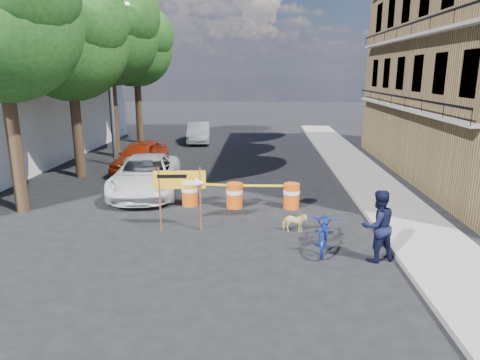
# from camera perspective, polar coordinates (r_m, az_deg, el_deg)

# --- Properties ---
(ground) EXTENTS (120.00, 120.00, 0.00)m
(ground) POSITION_cam_1_polar(r_m,az_deg,el_deg) (12.83, -4.06, -7.33)
(ground) COLOR black
(ground) RESTS_ON ground
(sidewalk_east) EXTENTS (2.40, 40.00, 0.15)m
(sidewalk_east) POSITION_cam_1_polar(r_m,az_deg,el_deg) (19.03, 17.08, -0.53)
(sidewalk_east) COLOR gray
(sidewalk_east) RESTS_ON ground
(tree_near) EXTENTS (5.46, 5.20, 9.15)m
(tree_near) POSITION_cam_1_polar(r_m,az_deg,el_deg) (16.19, -29.33, 18.36)
(tree_near) COLOR #332316
(tree_near) RESTS_ON ground
(tree_mid_a) EXTENTS (5.25, 5.00, 8.68)m
(tree_mid_a) POSITION_cam_1_polar(r_m,az_deg,el_deg) (20.61, -21.68, 16.86)
(tree_mid_a) COLOR #332316
(tree_mid_a) RESTS_ON ground
(tree_mid_b) EXTENTS (5.67, 5.40, 9.62)m
(tree_mid_b) POSITION_cam_1_polar(r_m,az_deg,el_deg) (25.31, -17.01, 18.15)
(tree_mid_b) COLOR #332316
(tree_mid_b) RESTS_ON ground
(tree_far) EXTENTS (5.04, 4.80, 8.84)m
(tree_far) POSITION_cam_1_polar(r_m,az_deg,el_deg) (30.04, -13.66, 16.67)
(tree_far) COLOR #332316
(tree_far) RESTS_ON ground
(streetlamp) EXTENTS (1.25, 0.18, 8.00)m
(streetlamp) POSITION_cam_1_polar(r_m,az_deg,el_deg) (22.60, -16.78, 12.77)
(streetlamp) COLOR gray
(streetlamp) RESTS_ON ground
(barrel_far_left) EXTENTS (0.58, 0.58, 0.90)m
(barrel_far_left) POSITION_cam_1_polar(r_m,az_deg,el_deg) (15.88, -13.38, -1.65)
(barrel_far_left) COLOR #C64F0B
(barrel_far_left) RESTS_ON ground
(barrel_mid_left) EXTENTS (0.58, 0.58, 0.90)m
(barrel_mid_left) POSITION_cam_1_polar(r_m,az_deg,el_deg) (15.53, -6.72, -1.71)
(barrel_mid_left) COLOR #C64F0B
(barrel_mid_left) RESTS_ON ground
(barrel_mid_right) EXTENTS (0.58, 0.58, 0.90)m
(barrel_mid_right) POSITION_cam_1_polar(r_m,az_deg,el_deg) (15.15, -0.75, -2.01)
(barrel_mid_right) COLOR #C64F0B
(barrel_mid_right) RESTS_ON ground
(barrel_far_right) EXTENTS (0.58, 0.58, 0.90)m
(barrel_far_right) POSITION_cam_1_polar(r_m,az_deg,el_deg) (15.22, 6.89, -2.04)
(barrel_far_right) COLOR #C64F0B
(barrel_far_right) RESTS_ON ground
(detour_sign) EXTENTS (1.54, 0.31, 1.99)m
(detour_sign) POSITION_cam_1_polar(r_m,az_deg,el_deg) (12.80, -7.11, -0.57)
(detour_sign) COLOR #592D19
(detour_sign) RESTS_ON ground
(pedestrian) EXTENTS (1.09, 0.97, 1.87)m
(pedestrian) POSITION_cam_1_polar(r_m,az_deg,el_deg) (11.38, 17.90, -5.83)
(pedestrian) COLOR black
(pedestrian) RESTS_ON ground
(bicycle) EXTENTS (0.91, 1.21, 2.08)m
(bicycle) POSITION_cam_1_polar(r_m,az_deg,el_deg) (11.73, 11.30, -4.25)
(bicycle) COLOR #13259B
(bicycle) RESTS_ON ground
(dog) EXTENTS (0.79, 0.46, 0.63)m
(dog) POSITION_cam_1_polar(r_m,az_deg,el_deg) (13.01, 7.27, -5.63)
(dog) COLOR #E7D384
(dog) RESTS_ON ground
(suv_white) EXTENTS (3.08, 5.54, 1.47)m
(suv_white) POSITION_cam_1_polar(r_m,az_deg,el_deg) (17.37, -12.43, 0.65)
(suv_white) COLOR silver
(suv_white) RESTS_ON ground
(sedan_red) EXTENTS (2.15, 4.49, 1.48)m
(sedan_red) POSITION_cam_1_polar(r_m,az_deg,el_deg) (21.32, -13.11, 3.10)
(sedan_red) COLOR #96250C
(sedan_red) RESTS_ON ground
(sedan_silver) EXTENTS (1.96, 4.38, 1.40)m
(sedan_silver) POSITION_cam_1_polar(r_m,az_deg,el_deg) (29.66, -5.55, 6.34)
(sedan_silver) COLOR #A9ADB1
(sedan_silver) RESTS_ON ground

